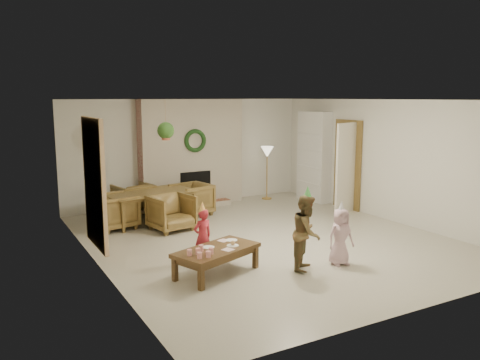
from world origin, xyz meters
TOP-DOWN VIEW (x-y plane):
  - floor at (0.00, 0.00)m, footprint 7.00×7.00m
  - ceiling at (0.00, 0.00)m, footprint 7.00×7.00m
  - wall_back at (0.00, 3.50)m, footprint 7.00×0.00m
  - wall_front at (0.00, -3.50)m, footprint 7.00×0.00m
  - wall_left at (-3.00, 0.00)m, footprint 0.00×7.00m
  - wall_right at (3.00, 0.00)m, footprint 0.00×7.00m
  - fireplace_mass at (0.00, 3.30)m, footprint 2.50×0.40m
  - fireplace_hearth at (0.00, 2.95)m, footprint 1.60×0.30m
  - fireplace_firebox at (0.00, 3.12)m, footprint 0.75×0.12m
  - fireplace_wreath at (0.00, 3.07)m, footprint 0.54×0.10m
  - floor_lamp_base at (1.92, 3.00)m, footprint 0.25×0.25m
  - floor_lamp_post at (1.92, 3.00)m, footprint 0.03×0.03m
  - floor_lamp_shade at (1.92, 3.00)m, footprint 0.32×0.32m
  - bookshelf_carcass at (2.84, 2.30)m, footprint 0.30×1.00m
  - bookshelf_shelf_a at (2.82, 2.30)m, footprint 0.30×0.92m
  - bookshelf_shelf_b at (2.82, 2.30)m, footprint 0.30×0.92m
  - bookshelf_shelf_c at (2.82, 2.30)m, footprint 0.30×0.92m
  - bookshelf_shelf_d at (2.82, 2.30)m, footprint 0.30×0.92m
  - books_row_lower at (2.80, 2.15)m, footprint 0.20×0.40m
  - books_row_mid at (2.80, 2.35)m, footprint 0.20×0.44m
  - books_row_upper at (2.80, 2.20)m, footprint 0.20×0.36m
  - door_frame at (2.96, 1.20)m, footprint 0.05×0.86m
  - door_leaf at (2.58, 0.82)m, footprint 0.77×0.32m
  - curtain_panel at (-2.96, 0.20)m, footprint 0.06×1.20m
  - dining_table at (-1.41, 2.15)m, footprint 1.95×1.30m
  - dining_chair_near at (-1.27, 1.37)m, footprint 0.87×0.89m
  - dining_chair_far at (-1.55, 2.93)m, footprint 0.87×0.89m
  - dining_chair_left at (-2.19, 2.01)m, footprint 0.89×0.87m
  - dining_chair_right at (-0.44, 2.32)m, footprint 0.89×0.87m
  - hanging_plant_cord at (-1.30, 1.50)m, footprint 0.01×0.01m
  - hanging_plant_pot at (-1.30, 1.50)m, footprint 0.16×0.16m
  - hanging_plant_foliage at (-1.30, 1.50)m, footprint 0.32×0.32m
  - coffee_table_top at (-1.58, -1.21)m, footprint 1.42×1.04m
  - coffee_table_apron at (-1.58, -1.21)m, footprint 1.29×0.92m
  - coffee_leg_fl at (-2.03, -1.65)m, footprint 0.09×0.09m
  - coffee_leg_fr at (-0.95, -1.25)m, footprint 0.09×0.09m
  - coffee_leg_bl at (-2.21, -1.17)m, footprint 0.09×0.09m
  - coffee_leg_br at (-1.13, -0.76)m, footprint 0.09×0.09m
  - cup_a at (-1.99, -1.52)m, footprint 0.09×0.09m
  - cup_b at (-2.06, -1.33)m, footprint 0.09×0.09m
  - cup_c at (-1.86, -1.52)m, footprint 0.09×0.09m
  - cup_d at (-1.93, -1.34)m, footprint 0.09×0.09m
  - cup_e at (-1.76, -1.40)m, footprint 0.09×0.09m
  - cup_f at (-1.83, -1.22)m, footprint 0.09×0.09m
  - plate_a at (-1.67, -1.11)m, footprint 0.23×0.23m
  - plate_b at (-1.32, -1.21)m, footprint 0.23×0.23m
  - plate_c at (-1.20, -0.96)m, footprint 0.23×0.23m
  - food_scoop at (-1.32, -1.21)m, footprint 0.09×0.09m
  - napkin_left at (-1.47, -1.36)m, footprint 0.19×0.19m
  - napkin_right at (-1.32, -0.92)m, footprint 0.19×0.19m
  - child_red at (-1.57, -0.71)m, footprint 0.35×0.26m
  - party_hat_red at (-1.57, -0.71)m, footprint 0.14×0.14m
  - child_plaid at (-0.31, -1.66)m, footprint 0.70×0.69m
  - party_hat_plaid at (-0.31, -1.66)m, footprint 0.18×0.18m
  - child_pink at (0.27, -1.75)m, footprint 0.46×0.33m
  - party_hat_pink at (0.27, -1.75)m, footprint 0.14×0.14m

SIDE VIEW (x-z plane):
  - floor at x=0.00m, z-range 0.00..0.00m
  - floor_lamp_base at x=1.92m, z-range 0.00..0.03m
  - fireplace_hearth at x=0.00m, z-range 0.00..0.12m
  - coffee_leg_fl at x=-2.03m, z-range 0.00..0.33m
  - coffee_leg_fr at x=-0.95m, z-range 0.00..0.33m
  - coffee_leg_bl at x=-2.21m, z-range 0.00..0.33m
  - coffee_leg_br at x=-1.13m, z-range 0.00..0.33m
  - coffee_table_apron at x=-1.58m, z-range 0.25..0.33m
  - dining_table at x=-1.41m, z-range 0.00..0.63m
  - dining_chair_near at x=-1.27m, z-range 0.00..0.70m
  - dining_chair_far at x=-1.55m, z-range 0.00..0.70m
  - dining_chair_left at x=-2.19m, z-range 0.00..0.70m
  - dining_chair_right at x=-0.44m, z-range 0.00..0.70m
  - coffee_table_top at x=-1.58m, z-range 0.33..0.39m
  - napkin_left at x=-1.47m, z-range 0.39..0.40m
  - napkin_right at x=-1.32m, z-range 0.39..0.40m
  - plate_a at x=-1.67m, z-range 0.39..0.40m
  - plate_b at x=-1.32m, z-range 0.39..0.40m
  - plate_c at x=-1.20m, z-range 0.39..0.40m
  - food_scoop at x=-1.32m, z-range 0.40..0.47m
  - child_red at x=-1.57m, z-range 0.00..0.87m
  - cup_a at x=-1.99m, z-range 0.39..0.48m
  - cup_b at x=-2.06m, z-range 0.39..0.48m
  - cup_c at x=-1.86m, z-range 0.39..0.48m
  - cup_d at x=-1.93m, z-range 0.39..0.48m
  - cup_e at x=-1.76m, z-range 0.39..0.48m
  - cup_f at x=-1.83m, z-range 0.39..0.48m
  - child_pink at x=0.27m, z-range 0.00..0.89m
  - fireplace_firebox at x=0.00m, z-range 0.07..0.82m
  - bookshelf_shelf_a at x=2.82m, z-range 0.43..0.47m
  - child_plaid at x=-0.31m, z-range 0.00..1.13m
  - books_row_lower at x=2.80m, z-range 0.47..0.71m
  - floor_lamp_post at x=1.92m, z-range 0.02..1.22m
  - bookshelf_shelf_b at x=2.82m, z-range 0.83..0.86m
  - party_hat_red at x=-1.57m, z-range 0.82..0.99m
  - party_hat_pink at x=0.27m, z-range 0.84..1.00m
  - books_row_mid at x=2.80m, z-range 0.87..1.11m
  - door_leaf at x=2.58m, z-range 0.00..2.00m
  - door_frame at x=2.96m, z-range 0.00..2.04m
  - bookshelf_carcass at x=2.84m, z-range 0.00..2.20m
  - party_hat_plaid at x=-0.31m, z-range 1.08..1.27m
  - floor_lamp_shade at x=1.92m, z-range 1.06..1.33m
  - wall_back at x=0.00m, z-range -2.25..4.75m
  - wall_front at x=0.00m, z-range -2.25..4.75m
  - wall_left at x=-3.00m, z-range -2.25..4.75m
  - wall_right at x=3.00m, z-range -2.25..4.75m
  - fireplace_mass at x=0.00m, z-range 0.00..2.50m
  - bookshelf_shelf_c at x=2.82m, z-range 1.24..1.26m
  - curtain_panel at x=-2.96m, z-range 0.25..2.25m
  - books_row_upper at x=2.80m, z-range 1.27..1.49m
  - fireplace_wreath at x=0.00m, z-range 1.28..1.82m
  - bookshelf_shelf_d at x=2.82m, z-range 1.64..1.66m
  - hanging_plant_pot at x=-1.30m, z-range 1.74..1.86m
  - hanging_plant_foliage at x=-1.30m, z-range 1.76..2.08m
  - hanging_plant_cord at x=-1.30m, z-range 1.80..2.50m
  - ceiling at x=0.00m, z-range 2.50..2.50m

